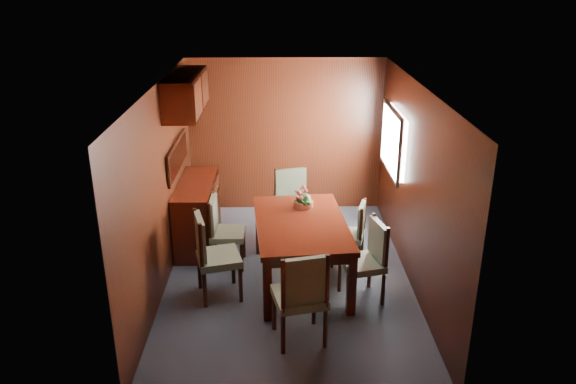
{
  "coord_description": "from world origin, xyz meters",
  "views": [
    {
      "loc": [
        -0.12,
        -6.18,
        3.59
      ],
      "look_at": [
        0.0,
        0.25,
        1.05
      ],
      "focal_mm": 35.0,
      "sensor_mm": 36.0,
      "label": 1
    }
  ],
  "objects_px": {
    "chair_left_near": "(211,252)",
    "flower_centerpiece": "(304,197)",
    "sideboard": "(197,213)",
    "chair_right_near": "(368,256)",
    "chair_head": "(301,293)",
    "dining_table": "(301,230)"
  },
  "relations": [
    {
      "from": "flower_centerpiece",
      "to": "sideboard",
      "type": "bearing_deg",
      "value": 156.83
    },
    {
      "from": "chair_left_near",
      "to": "flower_centerpiece",
      "type": "height_order",
      "value": "flower_centerpiece"
    },
    {
      "from": "dining_table",
      "to": "chair_right_near",
      "type": "xyz_separation_m",
      "value": [
        0.76,
        -0.4,
        -0.15
      ]
    },
    {
      "from": "chair_left_near",
      "to": "flower_centerpiece",
      "type": "relative_size",
      "value": 4.08
    },
    {
      "from": "dining_table",
      "to": "chair_right_near",
      "type": "distance_m",
      "value": 0.87
    },
    {
      "from": "sideboard",
      "to": "flower_centerpiece",
      "type": "distance_m",
      "value": 1.65
    },
    {
      "from": "dining_table",
      "to": "chair_head",
      "type": "relative_size",
      "value": 1.68
    },
    {
      "from": "chair_right_near",
      "to": "chair_left_near",
      "type": "bearing_deg",
      "value": 74.06
    },
    {
      "from": "sideboard",
      "to": "chair_left_near",
      "type": "bearing_deg",
      "value": -75.97
    },
    {
      "from": "sideboard",
      "to": "chair_right_near",
      "type": "distance_m",
      "value": 2.62
    },
    {
      "from": "chair_left_near",
      "to": "dining_table",
      "type": "bearing_deg",
      "value": 92.43
    },
    {
      "from": "sideboard",
      "to": "flower_centerpiece",
      "type": "bearing_deg",
      "value": -23.17
    },
    {
      "from": "chair_left_near",
      "to": "chair_right_near",
      "type": "xyz_separation_m",
      "value": [
        1.81,
        -0.06,
        -0.04
      ]
    },
    {
      "from": "sideboard",
      "to": "chair_left_near",
      "type": "relative_size",
      "value": 1.33
    },
    {
      "from": "chair_right_near",
      "to": "chair_head",
      "type": "bearing_deg",
      "value": 122.91
    },
    {
      "from": "chair_head",
      "to": "chair_left_near",
      "type": "bearing_deg",
      "value": 124.77
    },
    {
      "from": "dining_table",
      "to": "chair_right_near",
      "type": "relative_size",
      "value": 1.84
    },
    {
      "from": "sideboard",
      "to": "chair_right_near",
      "type": "height_order",
      "value": "chair_right_near"
    },
    {
      "from": "chair_left_near",
      "to": "chair_right_near",
      "type": "bearing_deg",
      "value": 72.67
    },
    {
      "from": "chair_right_near",
      "to": "chair_head",
      "type": "xyz_separation_m",
      "value": [
        -0.8,
        -0.86,
        0.05
      ]
    },
    {
      "from": "dining_table",
      "to": "chair_left_near",
      "type": "distance_m",
      "value": 1.1
    },
    {
      "from": "chair_left_near",
      "to": "chair_head",
      "type": "distance_m",
      "value": 1.36
    }
  ]
}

